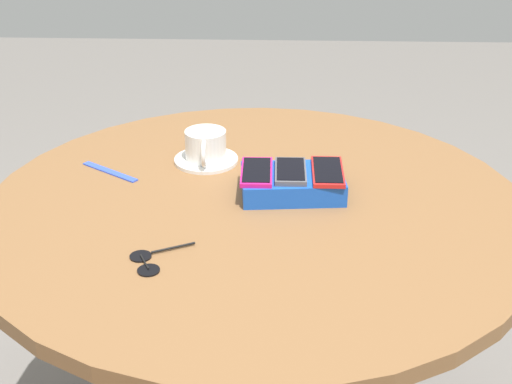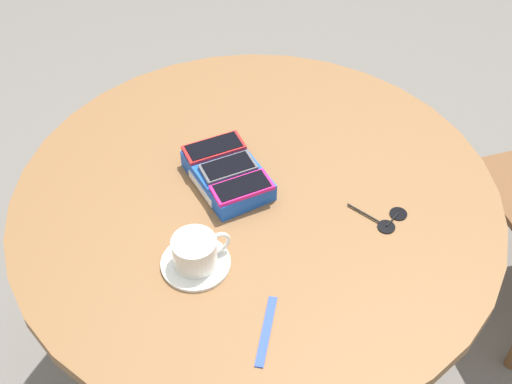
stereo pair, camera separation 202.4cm
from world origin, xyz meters
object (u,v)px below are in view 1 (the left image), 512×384
object	(u,v)px
phone_gray	(291,171)
sunglasses	(148,261)
saucer	(206,160)
coffee_cup	(206,145)
round_table	(256,246)
phone_red	(328,171)
lanyard_strap	(110,172)
phone_magenta	(258,172)
phone_box	(292,184)

from	to	relation	value
phone_gray	sunglasses	size ratio (longest dim) A/B	1.09
saucer	coffee_cup	bearing A→B (deg)	91.78
coffee_cup	sunglasses	distance (m)	0.42
round_table	coffee_cup	xyz separation A→B (m)	(0.12, -0.18, 0.14)
phone_red	lanyard_strap	bearing A→B (deg)	-10.06
phone_magenta	coffee_cup	world-z (taller)	coffee_cup
phone_red	lanyard_strap	xyz separation A→B (m)	(0.46, -0.08, -0.05)
phone_magenta	phone_box	bearing A→B (deg)	-176.28
phone_gray	lanyard_strap	distance (m)	0.40
coffee_cup	saucer	bearing A→B (deg)	-88.22
lanyard_strap	sunglasses	bearing A→B (deg)	112.22
phone_red	phone_gray	xyz separation A→B (m)	(0.07, 0.00, 0.00)
saucer	coffee_cup	distance (m)	0.04
phone_box	phone_magenta	size ratio (longest dim) A/B	1.65
phone_magenta	lanyard_strap	world-z (taller)	phone_magenta
phone_red	lanyard_strap	world-z (taller)	phone_red
phone_red	phone_gray	size ratio (longest dim) A/B	1.15
round_table	sunglasses	distance (m)	0.31
saucer	sunglasses	size ratio (longest dim) A/B	1.30
sunglasses	lanyard_strap	bearing A→B (deg)	-67.78
phone_box	phone_red	xyz separation A→B (m)	(-0.07, -0.00, 0.03)
saucer	round_table	bearing A→B (deg)	122.31
phone_box	lanyard_strap	size ratio (longest dim) A/B	1.38
round_table	sunglasses	world-z (taller)	sunglasses
phone_box	lanyard_strap	world-z (taller)	phone_box
phone_box	coffee_cup	bearing A→B (deg)	-37.72
round_table	phone_red	size ratio (longest dim) A/B	7.95
phone_magenta	lanyard_strap	bearing A→B (deg)	-15.55
lanyard_strap	sunglasses	size ratio (longest dim) A/B	1.43
phone_magenta	coffee_cup	distance (m)	0.19
phone_red	round_table	bearing A→B (deg)	16.01
phone_magenta	coffee_cup	size ratio (longest dim) A/B	1.05
lanyard_strap	phone_magenta	bearing A→B (deg)	164.45
round_table	phone_gray	world-z (taller)	phone_gray
phone_gray	coffee_cup	bearing A→B (deg)	-38.45
phone_red	phone_magenta	world-z (taller)	same
round_table	phone_red	bearing A→B (deg)	-163.99
sunglasses	round_table	bearing A→B (deg)	-126.84
round_table	phone_magenta	world-z (taller)	phone_magenta
phone_box	phone_red	bearing A→B (deg)	-177.26
phone_box	phone_red	world-z (taller)	phone_red
saucer	phone_gray	bearing A→B (deg)	141.07
coffee_cup	sunglasses	bearing A→B (deg)	82.27
saucer	phone_box	bearing A→B (deg)	141.80
phone_magenta	lanyard_strap	distance (m)	0.34
sunglasses	phone_box	bearing A→B (deg)	-132.32
phone_magenta	sunglasses	bearing A→B (deg)	56.30
lanyard_strap	coffee_cup	bearing A→B (deg)	-163.08
lanyard_strap	saucer	bearing A→B (deg)	-162.40
round_table	phone_box	world-z (taller)	phone_box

